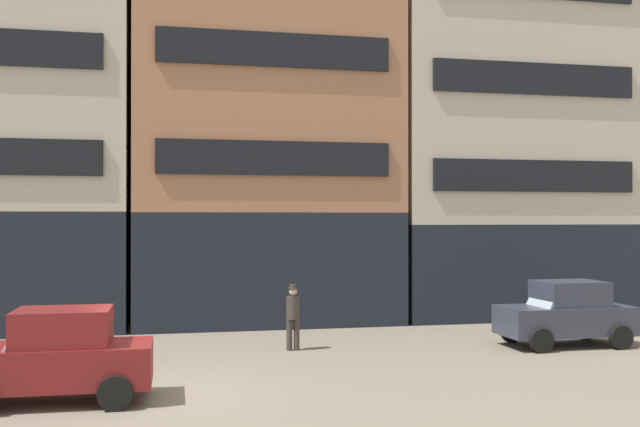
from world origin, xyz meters
TOP-DOWN VIEW (x-y plane):
  - ground_plane at (0.00, 0.00)m, footprint 120.00×120.00m
  - building_center_left at (-5.25, 10.82)m, footprint 8.92×6.22m
  - building_center_right at (3.61, 10.82)m, footprint 9.49×6.22m
  - building_far_right at (12.71, 10.82)m, footprint 9.42×6.22m
  - sedan_dark at (11.19, 3.38)m, footprint 3.72×1.89m
  - sedan_light at (-1.97, -0.38)m, footprint 3.73×1.91m
  - pedestrian_officer at (3.54, 4.33)m, footprint 0.44×0.44m

SIDE VIEW (x-z plane):
  - ground_plane at x=0.00m, z-range 0.00..0.00m
  - sedan_dark at x=11.19m, z-range 0.00..1.83m
  - sedan_light at x=-1.97m, z-range 0.00..1.83m
  - pedestrian_officer at x=3.54m, z-range 0.08..1.88m
  - building_far_right at x=12.71m, z-range 0.04..14.05m
  - building_center_right at x=3.61m, z-range 0.04..14.79m
  - building_center_left at x=-5.25m, z-range 0.04..17.40m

